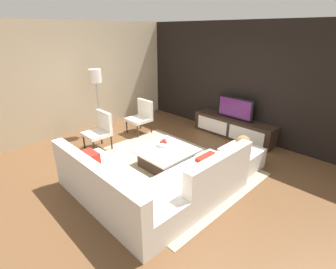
{
  "coord_description": "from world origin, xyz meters",
  "views": [
    {
      "loc": [
        3.16,
        -3.04,
        2.59
      ],
      "look_at": [
        -0.33,
        0.38,
        0.55
      ],
      "focal_mm": 27.03,
      "sensor_mm": 36.0,
      "label": 1
    }
  ],
  "objects_px": {
    "floor_lamp": "(96,81)",
    "coffee_table": "(166,157)",
    "decorative_ball": "(243,142)",
    "television": "(235,108)",
    "accent_chair_far": "(142,115)",
    "fruit_bowl": "(164,143)",
    "media_console": "(233,128)",
    "ottoman": "(241,158)",
    "sectional_couch": "(149,185)",
    "accent_chair_near": "(100,129)"
  },
  "relations": [
    {
      "from": "accent_chair_near",
      "to": "ottoman",
      "type": "bearing_deg",
      "value": 32.58
    },
    {
      "from": "media_console",
      "to": "television",
      "type": "xyz_separation_m",
      "value": [
        0.0,
        0.0,
        0.53
      ]
    },
    {
      "from": "sectional_couch",
      "to": "fruit_bowl",
      "type": "relative_size",
      "value": 8.6
    },
    {
      "from": "ottoman",
      "to": "decorative_ball",
      "type": "xyz_separation_m",
      "value": [
        0.0,
        0.0,
        0.34
      ]
    },
    {
      "from": "accent_chair_near",
      "to": "accent_chair_far",
      "type": "distance_m",
      "value": 1.32
    },
    {
      "from": "coffee_table",
      "to": "decorative_ball",
      "type": "relative_size",
      "value": 3.71
    },
    {
      "from": "coffee_table",
      "to": "ottoman",
      "type": "distance_m",
      "value": 1.51
    },
    {
      "from": "sectional_couch",
      "to": "floor_lamp",
      "type": "bearing_deg",
      "value": 163.19
    },
    {
      "from": "ottoman",
      "to": "decorative_ball",
      "type": "distance_m",
      "value": 0.34
    },
    {
      "from": "ottoman",
      "to": "coffee_table",
      "type": "bearing_deg",
      "value": -134.93
    },
    {
      "from": "television",
      "to": "fruit_bowl",
      "type": "distance_m",
      "value": 2.24
    },
    {
      "from": "sectional_couch",
      "to": "coffee_table",
      "type": "height_order",
      "value": "sectional_couch"
    },
    {
      "from": "media_console",
      "to": "coffee_table",
      "type": "bearing_deg",
      "value": -92.49
    },
    {
      "from": "fruit_bowl",
      "to": "decorative_ball",
      "type": "height_order",
      "value": "decorative_ball"
    },
    {
      "from": "accent_chair_far",
      "to": "floor_lamp",
      "type": "bearing_deg",
      "value": -138.15
    },
    {
      "from": "media_console",
      "to": "sectional_couch",
      "type": "relative_size",
      "value": 0.89
    },
    {
      "from": "sectional_couch",
      "to": "media_console",
      "type": "bearing_deg",
      "value": 99.05
    },
    {
      "from": "media_console",
      "to": "ottoman",
      "type": "xyz_separation_m",
      "value": [
        0.97,
        -1.23,
        -0.05
      ]
    },
    {
      "from": "media_console",
      "to": "sectional_couch",
      "type": "xyz_separation_m",
      "value": [
        0.52,
        -3.26,
        0.04
      ]
    },
    {
      "from": "television",
      "to": "fruit_bowl",
      "type": "xyz_separation_m",
      "value": [
        -0.28,
        -2.2,
        -0.35
      ]
    },
    {
      "from": "accent_chair_near",
      "to": "decorative_ball",
      "type": "relative_size",
      "value": 3.08
    },
    {
      "from": "sectional_couch",
      "to": "accent_chair_far",
      "type": "distance_m",
      "value": 3.03
    },
    {
      "from": "television",
      "to": "decorative_ball",
      "type": "bearing_deg",
      "value": -51.73
    },
    {
      "from": "accent_chair_near",
      "to": "accent_chair_far",
      "type": "height_order",
      "value": "same"
    },
    {
      "from": "coffee_table",
      "to": "decorative_ball",
      "type": "xyz_separation_m",
      "value": [
        1.07,
        1.07,
        0.34
      ]
    },
    {
      "from": "sectional_couch",
      "to": "floor_lamp",
      "type": "distance_m",
      "value": 3.42
    },
    {
      "from": "floor_lamp",
      "to": "fruit_bowl",
      "type": "relative_size",
      "value": 6.05
    },
    {
      "from": "ottoman",
      "to": "fruit_bowl",
      "type": "bearing_deg",
      "value": -142.14
    },
    {
      "from": "television",
      "to": "accent_chair_near",
      "type": "xyz_separation_m",
      "value": [
        -1.78,
        -2.78,
        -0.29
      ]
    },
    {
      "from": "floor_lamp",
      "to": "accent_chair_near",
      "type": "bearing_deg",
      "value": -29.53
    },
    {
      "from": "floor_lamp",
      "to": "fruit_bowl",
      "type": "bearing_deg",
      "value": 3.31
    },
    {
      "from": "media_console",
      "to": "decorative_ball",
      "type": "distance_m",
      "value": 1.59
    },
    {
      "from": "media_console",
      "to": "fruit_bowl",
      "type": "height_order",
      "value": "fruit_bowl"
    },
    {
      "from": "accent_chair_far",
      "to": "television",
      "type": "bearing_deg",
      "value": 26.44
    },
    {
      "from": "media_console",
      "to": "television",
      "type": "relative_size",
      "value": 2.19
    },
    {
      "from": "sectional_couch",
      "to": "fruit_bowl",
      "type": "bearing_deg",
      "value": 126.84
    },
    {
      "from": "accent_chair_near",
      "to": "accent_chair_far",
      "type": "xyz_separation_m",
      "value": [
        -0.13,
        1.32,
        -0.0
      ]
    },
    {
      "from": "television",
      "to": "fruit_bowl",
      "type": "bearing_deg",
      "value": -97.24
    },
    {
      "from": "television",
      "to": "accent_chair_far",
      "type": "bearing_deg",
      "value": -142.62
    },
    {
      "from": "accent_chair_far",
      "to": "decorative_ball",
      "type": "xyz_separation_m",
      "value": [
        2.88,
        0.23,
        0.05
      ]
    },
    {
      "from": "accent_chair_near",
      "to": "fruit_bowl",
      "type": "relative_size",
      "value": 3.11
    },
    {
      "from": "decorative_ball",
      "to": "television",
      "type": "bearing_deg",
      "value": 128.27
    },
    {
      "from": "media_console",
      "to": "coffee_table",
      "type": "distance_m",
      "value": 2.3
    },
    {
      "from": "floor_lamp",
      "to": "coffee_table",
      "type": "bearing_deg",
      "value": 0.72
    },
    {
      "from": "television",
      "to": "accent_chair_far",
      "type": "xyz_separation_m",
      "value": [
        -1.91,
        -1.46,
        -0.29
      ]
    },
    {
      "from": "accent_chair_near",
      "to": "floor_lamp",
      "type": "distance_m",
      "value": 1.3
    },
    {
      "from": "coffee_table",
      "to": "sectional_couch",
      "type": "bearing_deg",
      "value": -57.28
    },
    {
      "from": "media_console",
      "to": "accent_chair_far",
      "type": "xyz_separation_m",
      "value": [
        -1.91,
        -1.46,
        0.24
      ]
    },
    {
      "from": "accent_chair_near",
      "to": "decorative_ball",
      "type": "distance_m",
      "value": 3.15
    },
    {
      "from": "decorative_ball",
      "to": "sectional_couch",
      "type": "bearing_deg",
      "value": -102.42
    }
  ]
}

